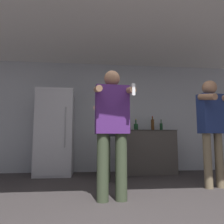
# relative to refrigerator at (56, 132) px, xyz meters

# --- Properties ---
(wall_back) EXTENTS (7.00, 0.06, 2.55)m
(wall_back) POSITION_rel_refrigerator_xyz_m (1.26, 0.39, 0.38)
(wall_back) COLOR #B2B7BC
(wall_back) RESTS_ON ground_plane
(ceiling_slab) EXTENTS (7.00, 3.74, 0.05)m
(ceiling_slab) POSITION_rel_refrigerator_xyz_m (1.26, -1.25, 1.68)
(ceiling_slab) COLOR silver
(ceiling_slab) RESTS_ON wall_back
(refrigerator) EXTENTS (0.75, 0.76, 1.79)m
(refrigerator) POSITION_rel_refrigerator_xyz_m (0.00, 0.00, 0.00)
(refrigerator) COLOR silver
(refrigerator) RESTS_ON ground_plane
(counter) EXTENTS (1.19, 0.66, 0.94)m
(counter) POSITION_rel_refrigerator_xyz_m (2.00, 0.05, -0.42)
(counter) COLOR #47423D
(counter) RESTS_ON ground_plane
(bottle_brown_liquor) EXTENTS (0.09, 0.09, 0.26)m
(bottle_brown_liquor) POSITION_rel_refrigerator_xyz_m (1.75, 0.04, 0.13)
(bottle_brown_liquor) COLOR #194723
(bottle_brown_liquor) RESTS_ON counter
(bottle_red_label) EXTENTS (0.07, 0.07, 0.33)m
(bottle_red_label) POSITION_rel_refrigerator_xyz_m (2.14, 0.04, 0.18)
(bottle_red_label) COLOR #563314
(bottle_red_label) RESTS_ON counter
(bottle_clear_vodka) EXTENTS (0.06, 0.06, 0.25)m
(bottle_clear_vodka) POSITION_rel_refrigerator_xyz_m (2.34, 0.04, 0.14)
(bottle_clear_vodka) COLOR #194723
(bottle_clear_vodka) RESTS_ON counter
(person_woman_foreground) EXTENTS (0.50, 0.44, 1.63)m
(person_woman_foreground) POSITION_rel_refrigerator_xyz_m (1.00, -2.03, 0.02)
(person_woman_foreground) COLOR #38422D
(person_woman_foreground) RESTS_ON ground_plane
(person_man_side) EXTENTS (0.52, 0.50, 1.69)m
(person_man_side) POSITION_rel_refrigerator_xyz_m (2.65, -1.49, 0.13)
(person_man_side) COLOR #75664C
(person_man_side) RESTS_ON ground_plane
(person_spectator_back) EXTENTS (0.59, 0.62, 1.60)m
(person_spectator_back) POSITION_rel_refrigerator_xyz_m (1.13, -0.87, 0.06)
(person_spectator_back) COLOR #38422D
(person_spectator_back) RESTS_ON ground_plane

